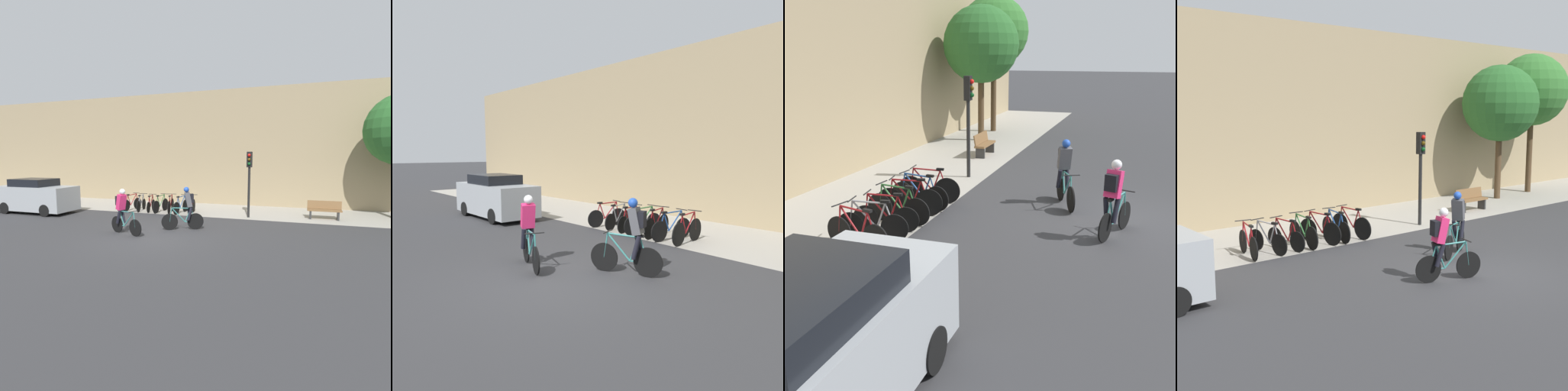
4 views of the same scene
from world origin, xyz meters
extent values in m
plane|color=#333335|center=(0.00, 0.00, 0.00)|extent=(200.00, 200.00, 0.00)
cube|color=#A39E93|center=(0.00, 6.75, 0.00)|extent=(44.00, 4.50, 0.01)
cube|color=#9E8966|center=(0.00, 9.30, 3.59)|extent=(44.00, 0.60, 7.19)
cylinder|color=black|center=(-0.61, -0.03, 0.33)|extent=(0.63, 0.25, 0.65)
cylinder|color=black|center=(-1.62, 0.32, 0.33)|extent=(0.63, 0.25, 0.65)
cylinder|color=teal|center=(-0.95, 0.09, 0.61)|extent=(0.57, 0.23, 0.62)
cylinder|color=teal|center=(-1.33, 0.22, 0.59)|extent=(0.27, 0.13, 0.58)
cylinder|color=teal|center=(-1.07, 0.13, 0.89)|extent=(0.76, 0.30, 0.07)
cylinder|color=teal|center=(-1.42, 0.25, 0.32)|extent=(0.42, 0.17, 0.05)
cylinder|color=teal|center=(-1.53, 0.29, 0.60)|extent=(0.22, 0.10, 0.56)
cylinder|color=teal|center=(-0.65, -0.02, 0.62)|extent=(0.13, 0.07, 0.59)
cylinder|color=black|center=(-0.69, 0.00, 0.95)|extent=(0.18, 0.44, 0.03)
cube|color=black|center=(-1.44, 0.26, 0.92)|extent=(0.22, 0.14, 0.06)
cube|color=#E52866|center=(-1.35, 0.23, 1.25)|extent=(0.41, 0.41, 0.63)
sphere|color=silver|center=(-1.27, 0.20, 1.66)|extent=(0.28, 0.28, 0.22)
cylinder|color=black|center=(-1.43, 0.14, 0.67)|extent=(0.30, 0.19, 0.56)
cylinder|color=black|center=(-1.36, 0.35, 0.67)|extent=(0.26, 0.18, 0.56)
cube|color=black|center=(-1.48, 0.27, 1.30)|extent=(0.22, 0.29, 0.36)
cylinder|color=black|center=(0.22, 1.34, 0.34)|extent=(0.64, 0.31, 0.68)
cylinder|color=black|center=(1.19, 1.77, 0.34)|extent=(0.64, 0.31, 0.68)
cylinder|color=teal|center=(0.55, 1.49, 0.62)|extent=(0.55, 0.27, 0.62)
cylinder|color=teal|center=(0.91, 1.65, 0.61)|extent=(0.26, 0.15, 0.58)
cylinder|color=teal|center=(0.66, 1.53, 0.91)|extent=(0.74, 0.36, 0.07)
cylinder|color=teal|center=(1.00, 1.69, 0.33)|extent=(0.40, 0.20, 0.05)
cylinder|color=teal|center=(1.11, 1.73, 0.62)|extent=(0.22, 0.12, 0.56)
cylinder|color=teal|center=(0.26, 1.36, 0.63)|extent=(0.13, 0.08, 0.59)
cylinder|color=black|center=(0.30, 1.37, 0.96)|extent=(0.21, 0.43, 0.03)
cube|color=black|center=(1.02, 1.69, 0.93)|extent=(0.22, 0.15, 0.06)
cube|color=#4C4C51|center=(0.93, 1.65, 1.26)|extent=(0.42, 0.42, 0.63)
sphere|color=#1E47AD|center=(0.85, 1.62, 1.67)|extent=(0.29, 0.29, 0.22)
cylinder|color=black|center=(0.93, 1.77, 0.69)|extent=(0.30, 0.21, 0.56)
cylinder|color=black|center=(1.02, 1.57, 0.69)|extent=(0.26, 0.20, 0.56)
cube|color=black|center=(1.05, 1.71, 1.31)|extent=(0.23, 0.29, 0.36)
cylinder|color=black|center=(-3.64, 5.64, 0.33)|extent=(0.16, 0.66, 0.66)
cylinder|color=black|center=(-3.83, 4.66, 0.33)|extent=(0.16, 0.66, 0.66)
cylinder|color=maroon|center=(-3.71, 5.31, 0.61)|extent=(0.14, 0.55, 0.62)
cylinder|color=maroon|center=(-3.77, 4.94, 0.60)|extent=(0.09, 0.26, 0.58)
cylinder|color=maroon|center=(-3.73, 5.20, 0.90)|extent=(0.18, 0.74, 0.07)
cylinder|color=maroon|center=(-3.79, 4.85, 0.32)|extent=(0.11, 0.40, 0.05)
cylinder|color=maroon|center=(-3.81, 4.75, 0.61)|extent=(0.07, 0.21, 0.56)
cylinder|color=maroon|center=(-3.65, 5.60, 0.62)|extent=(0.06, 0.12, 0.58)
cylinder|color=black|center=(-3.66, 5.56, 0.95)|extent=(0.46, 0.11, 0.03)
cube|color=black|center=(-3.79, 4.83, 0.92)|extent=(0.12, 0.21, 0.06)
cylinder|color=black|center=(-3.23, 5.64, 0.31)|extent=(0.15, 0.62, 0.62)
cylinder|color=black|center=(-3.04, 4.66, 0.31)|extent=(0.15, 0.62, 0.62)
cylinder|color=#99999E|center=(-3.16, 5.31, 0.59)|extent=(0.14, 0.55, 0.62)
cylinder|color=#99999E|center=(-3.09, 4.94, 0.58)|extent=(0.09, 0.26, 0.58)
cylinder|color=#99999E|center=(-3.14, 5.20, 0.88)|extent=(0.18, 0.74, 0.07)
cylinder|color=#99999E|center=(-3.08, 4.85, 0.30)|extent=(0.11, 0.40, 0.05)
cylinder|color=#99999E|center=(-3.06, 4.75, 0.59)|extent=(0.07, 0.21, 0.56)
cylinder|color=#99999E|center=(-3.22, 5.60, 0.60)|extent=(0.06, 0.12, 0.58)
cylinder|color=black|center=(-3.21, 5.56, 0.93)|extent=(0.46, 0.11, 0.03)
cube|color=black|center=(-3.07, 4.83, 0.90)|extent=(0.12, 0.21, 0.06)
cylinder|color=black|center=(-2.62, 5.62, 0.30)|extent=(0.14, 0.60, 0.60)
cylinder|color=black|center=(-2.45, 4.67, 0.30)|extent=(0.14, 0.60, 0.60)
cylinder|color=maroon|center=(-2.56, 5.30, 0.58)|extent=(0.14, 0.53, 0.62)
cylinder|color=maroon|center=(-2.50, 4.95, 0.57)|extent=(0.09, 0.25, 0.58)
cylinder|color=maroon|center=(-2.54, 5.20, 0.87)|extent=(0.17, 0.71, 0.07)
cylinder|color=maroon|center=(-2.48, 4.86, 0.29)|extent=(0.10, 0.39, 0.05)
cylinder|color=maroon|center=(-2.46, 4.76, 0.58)|extent=(0.07, 0.21, 0.56)
cylinder|color=maroon|center=(-2.62, 5.59, 0.59)|extent=(0.06, 0.12, 0.58)
cylinder|color=black|center=(-2.61, 5.55, 0.92)|extent=(0.46, 0.11, 0.03)
cube|color=black|center=(-2.48, 4.84, 0.89)|extent=(0.12, 0.21, 0.06)
cylinder|color=black|center=(-1.90, 5.66, 0.34)|extent=(0.09, 0.69, 0.69)
cylinder|color=black|center=(-1.98, 4.64, 0.34)|extent=(0.09, 0.69, 0.69)
cylinder|color=#2D6B33|center=(-1.92, 5.31, 0.63)|extent=(0.08, 0.57, 0.62)
cylinder|color=#2D6B33|center=(-1.95, 4.93, 0.61)|extent=(0.06, 0.27, 0.58)
cylinder|color=#2D6B33|center=(-1.93, 5.20, 0.91)|extent=(0.10, 0.76, 0.07)
cylinder|color=#2D6B33|center=(-1.96, 4.84, 0.34)|extent=(0.06, 0.41, 0.05)
cylinder|color=#2D6B33|center=(-1.97, 4.73, 0.62)|extent=(0.05, 0.22, 0.56)
cylinder|color=#2D6B33|center=(-1.90, 5.62, 0.63)|extent=(0.05, 0.12, 0.59)
cylinder|color=black|center=(-1.90, 5.58, 0.96)|extent=(0.46, 0.06, 0.03)
cube|color=black|center=(-1.96, 4.82, 0.93)|extent=(0.10, 0.21, 0.06)
cylinder|color=black|center=(-1.44, 5.64, 0.35)|extent=(0.18, 0.70, 0.71)
cylinder|color=black|center=(-1.23, 4.66, 0.35)|extent=(0.18, 0.70, 0.71)
cylinder|color=maroon|center=(-1.37, 5.31, 0.63)|extent=(0.15, 0.54, 0.62)
cylinder|color=maroon|center=(-1.29, 4.95, 0.62)|extent=(0.09, 0.26, 0.58)
cylinder|color=maroon|center=(-1.35, 5.20, 0.92)|extent=(0.19, 0.73, 0.07)
cylinder|color=maroon|center=(-1.27, 4.86, 0.34)|extent=(0.11, 0.40, 0.05)
cylinder|color=maroon|center=(-1.25, 4.75, 0.63)|extent=(0.07, 0.21, 0.56)
cylinder|color=maroon|center=(-1.43, 5.60, 0.64)|extent=(0.06, 0.12, 0.58)
cylinder|color=black|center=(-1.42, 5.56, 0.97)|extent=(0.46, 0.12, 0.03)
cube|color=black|center=(-1.27, 4.84, 0.94)|extent=(0.12, 0.21, 0.06)
cylinder|color=black|center=(-0.67, 5.67, 0.34)|extent=(0.12, 0.67, 0.67)
cylinder|color=black|center=(-0.80, 4.63, 0.34)|extent=(0.12, 0.67, 0.67)
cylinder|color=#1E478C|center=(-0.72, 5.32, 0.62)|extent=(0.11, 0.58, 0.62)
cylinder|color=#1E478C|center=(-0.76, 4.93, 0.60)|extent=(0.07, 0.27, 0.58)
cylinder|color=#1E478C|center=(-0.73, 5.20, 0.90)|extent=(0.13, 0.78, 0.07)
cylinder|color=#1E478C|center=(-0.77, 4.84, 0.33)|extent=(0.08, 0.42, 0.05)
cylinder|color=#1E478C|center=(-0.79, 4.72, 0.61)|extent=(0.06, 0.22, 0.56)
cylinder|color=#1E478C|center=(-0.68, 5.63, 0.63)|extent=(0.05, 0.12, 0.59)
cylinder|color=black|center=(-0.68, 5.59, 0.96)|extent=(0.46, 0.08, 0.03)
cube|color=black|center=(-0.78, 4.81, 0.93)|extent=(0.10, 0.21, 0.06)
cylinder|color=black|center=(-0.19, 5.66, 0.36)|extent=(0.11, 0.72, 0.72)
cylinder|color=black|center=(-0.08, 4.64, 0.36)|extent=(0.11, 0.72, 0.72)
cylinder|color=maroon|center=(-0.15, 5.31, 0.64)|extent=(0.10, 0.57, 0.62)
cylinder|color=maroon|center=(-0.11, 4.93, 0.62)|extent=(0.07, 0.27, 0.58)
cylinder|color=maroon|center=(-0.14, 5.20, 0.92)|extent=(0.12, 0.76, 0.07)
cylinder|color=maroon|center=(-0.10, 4.84, 0.35)|extent=(0.08, 0.41, 0.05)
cylinder|color=maroon|center=(-0.09, 4.73, 0.63)|extent=(0.06, 0.22, 0.56)
cylinder|color=maroon|center=(-0.19, 5.62, 0.65)|extent=(0.05, 0.12, 0.59)
cylinder|color=black|center=(-0.18, 5.58, 0.98)|extent=(0.46, 0.08, 0.03)
cube|color=black|center=(-0.10, 4.82, 0.95)|extent=(0.10, 0.21, 0.06)
cube|color=#9EA3A8|center=(-8.26, 2.87, 0.81)|extent=(4.30, 1.78, 1.27)
cube|color=black|center=(-8.37, 2.87, 1.65)|extent=(2.06, 1.57, 0.40)
cylinder|color=black|center=(-6.93, 2.06, 0.31)|extent=(0.62, 0.20, 0.62)
cylinder|color=black|center=(-6.93, 3.69, 0.31)|extent=(0.62, 0.20, 0.62)
cylinder|color=black|center=(-9.60, 2.06, 0.31)|extent=(0.62, 0.20, 0.62)
cylinder|color=black|center=(-9.60, 3.69, 0.31)|extent=(0.62, 0.20, 0.62)
camera|label=1|loc=(5.07, -10.02, 2.92)|focal=28.00mm
camera|label=2|loc=(6.64, -4.63, 2.79)|focal=35.00mm
camera|label=3|loc=(-11.91, -0.28, 3.97)|focal=45.00mm
camera|label=4|loc=(-10.55, -8.19, 3.99)|focal=50.00mm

